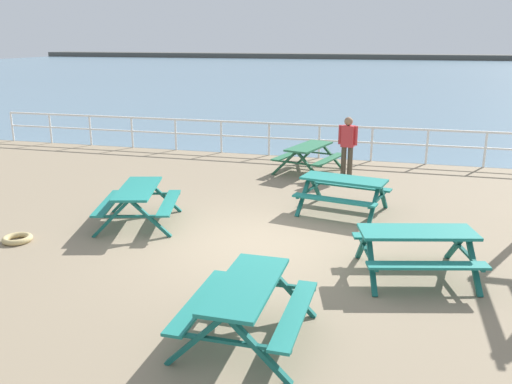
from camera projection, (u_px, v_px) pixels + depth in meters
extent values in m
cube|color=gray|center=(255.00, 249.00, 10.05)|extent=(30.00, 24.00, 0.20)
cube|color=slate|center=(382.00, 73.00, 58.95)|extent=(142.00, 90.00, 0.01)
cube|color=#4C4C47|center=(392.00, 59.00, 98.83)|extent=(142.00, 6.00, 1.80)
cube|color=white|center=(320.00, 125.00, 16.92)|extent=(23.00, 0.06, 0.06)
cube|color=white|center=(319.00, 140.00, 17.05)|extent=(23.00, 0.05, 0.05)
cylinder|color=white|center=(12.00, 127.00, 19.97)|extent=(0.07, 0.07, 1.05)
cylinder|color=white|center=(51.00, 129.00, 19.56)|extent=(0.07, 0.07, 1.05)
cylinder|color=white|center=(90.00, 131.00, 19.14)|extent=(0.07, 0.07, 1.05)
cylinder|color=white|center=(132.00, 133.00, 18.73)|extent=(0.07, 0.07, 1.05)
cylinder|color=white|center=(176.00, 135.00, 18.31)|extent=(0.07, 0.07, 1.05)
cylinder|color=white|center=(221.00, 137.00, 17.90)|extent=(0.07, 0.07, 1.05)
cylinder|color=white|center=(269.00, 139.00, 17.48)|extent=(0.07, 0.07, 1.05)
cylinder|color=white|center=(319.00, 142.00, 17.07)|extent=(0.07, 0.07, 1.05)
cylinder|color=white|center=(372.00, 144.00, 16.65)|extent=(0.07, 0.07, 1.05)
cylinder|color=white|center=(427.00, 147.00, 16.24)|extent=(0.07, 0.07, 1.05)
cylinder|color=white|center=(485.00, 150.00, 15.82)|extent=(0.07, 0.07, 1.05)
cube|color=#1E7A70|center=(418.00, 232.00, 8.47)|extent=(1.92, 1.14, 0.05)
cube|color=#1E7A70|center=(406.00, 236.00, 9.14)|extent=(1.81, 0.71, 0.04)
cube|color=#1E7A70|center=(428.00, 266.00, 7.95)|extent=(1.81, 0.71, 0.04)
cube|color=#165B54|center=(456.00, 246.00, 8.92)|extent=(0.28, 0.79, 0.79)
cube|color=#165B54|center=(474.00, 264.00, 8.20)|extent=(0.28, 0.79, 0.79)
cube|color=#165B54|center=(465.00, 252.00, 8.55)|extent=(0.44, 1.47, 0.04)
cube|color=#165B54|center=(363.00, 245.00, 8.93)|extent=(0.28, 0.79, 0.79)
cube|color=#165B54|center=(371.00, 263.00, 8.21)|extent=(0.28, 0.79, 0.79)
cube|color=#165B54|center=(367.00, 251.00, 8.56)|extent=(0.44, 1.47, 0.04)
cube|color=#1E7A70|center=(246.00, 285.00, 6.65)|extent=(0.71, 1.80, 0.05)
cube|color=#1E7A70|center=(200.00, 301.00, 6.89)|extent=(0.27, 1.80, 0.04)
cube|color=#1E7A70|center=(295.00, 313.00, 6.57)|extent=(0.27, 1.80, 0.04)
cube|color=#165B54|center=(237.00, 283.00, 7.57)|extent=(0.79, 0.09, 0.79)
cube|color=#165B54|center=(289.00, 289.00, 7.38)|extent=(0.79, 0.09, 0.79)
cube|color=#165B54|center=(262.00, 283.00, 7.46)|extent=(1.50, 0.07, 0.04)
cube|color=#165B54|center=(195.00, 340.00, 6.13)|extent=(0.79, 0.09, 0.79)
cube|color=#165B54|center=(259.00, 350.00, 5.93)|extent=(0.79, 0.09, 0.79)
cube|color=#165B54|center=(226.00, 341.00, 6.02)|extent=(1.50, 0.07, 0.04)
cube|color=#286B47|center=(309.00, 146.00, 15.17)|extent=(1.15, 1.92, 0.05)
cube|color=#286B47|center=(289.00, 155.00, 15.56)|extent=(0.73, 1.80, 0.04)
cube|color=#286B47|center=(329.00, 159.00, 14.95)|extent=(0.73, 1.80, 0.04)
cube|color=#1E5035|center=(309.00, 153.00, 16.10)|extent=(0.79, 0.29, 0.79)
cube|color=#1E5035|center=(332.00, 156.00, 15.73)|extent=(0.79, 0.29, 0.79)
cube|color=#1E5035|center=(320.00, 153.00, 15.91)|extent=(1.46, 0.46, 0.04)
cube|color=#1E5035|center=(284.00, 163.00, 14.81)|extent=(0.79, 0.29, 0.79)
cube|color=#1E5035|center=(309.00, 166.00, 14.45)|extent=(0.79, 0.29, 0.79)
cube|color=#1E5035|center=(297.00, 163.00, 14.62)|extent=(1.46, 0.46, 0.04)
cube|color=#1E7A70|center=(344.00, 179.00, 11.63)|extent=(1.90, 1.04, 0.05)
cube|color=#1E7A70|center=(352.00, 186.00, 12.25)|extent=(1.82, 0.61, 0.04)
cube|color=#1E7A70|center=(334.00, 200.00, 11.18)|extent=(1.82, 0.61, 0.04)
cube|color=#165B54|center=(383.00, 196.00, 11.72)|extent=(0.24, 0.79, 0.79)
cube|color=#165B54|center=(374.00, 205.00, 11.08)|extent=(0.24, 0.79, 0.79)
cube|color=#165B54|center=(378.00, 199.00, 11.38)|extent=(0.36, 1.48, 0.04)
cube|color=#165B54|center=(316.00, 188.00, 12.39)|extent=(0.24, 0.79, 0.79)
cube|color=#165B54|center=(303.00, 196.00, 11.75)|extent=(0.24, 0.79, 0.79)
cube|color=#165B54|center=(310.00, 190.00, 12.06)|extent=(0.36, 1.48, 0.04)
cube|color=#1E7A70|center=(138.00, 189.00, 10.91)|extent=(1.16, 1.92, 0.05)
cube|color=#1E7A70|center=(108.00, 203.00, 10.98)|extent=(0.74, 1.80, 0.04)
cube|color=#1E7A70|center=(169.00, 203.00, 11.00)|extent=(0.74, 1.80, 0.04)
cube|color=#165B54|center=(129.00, 196.00, 11.76)|extent=(0.78, 0.29, 0.79)
cube|color=#165B54|center=(163.00, 196.00, 11.76)|extent=(0.78, 0.29, 0.79)
cube|color=#165B54|center=(146.00, 194.00, 11.75)|extent=(1.46, 0.47, 0.04)
cube|color=#165B54|center=(111.00, 219.00, 10.26)|extent=(0.78, 0.29, 0.79)
cube|color=#165B54|center=(150.00, 218.00, 10.26)|extent=(0.78, 0.29, 0.79)
cube|color=#165B54|center=(131.00, 216.00, 10.25)|extent=(1.46, 0.47, 0.04)
cylinder|color=#4C4233|center=(343.00, 162.00, 14.77)|extent=(0.14, 0.14, 0.85)
cylinder|color=#4C4233|center=(350.00, 162.00, 14.70)|extent=(0.14, 0.14, 0.85)
cube|color=red|center=(348.00, 136.00, 14.53)|extent=(0.37, 0.27, 0.58)
cylinder|color=red|center=(340.00, 135.00, 14.61)|extent=(0.09, 0.09, 0.52)
cylinder|color=red|center=(356.00, 136.00, 14.44)|extent=(0.09, 0.09, 0.52)
sphere|color=#9E7051|center=(349.00, 121.00, 14.42)|extent=(0.23, 0.23, 0.23)
torus|color=tan|center=(17.00, 239.00, 10.12)|extent=(0.55, 0.55, 0.11)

